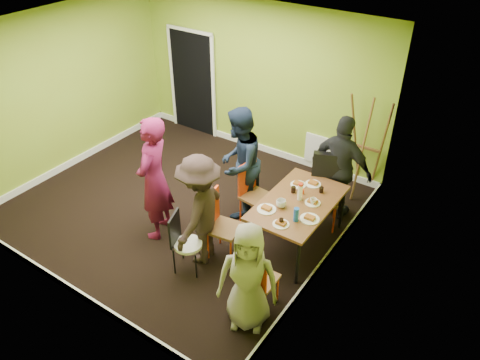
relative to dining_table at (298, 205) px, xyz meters
The scene contains 28 objects.
ground 2.08m from the dining_table, behind, with size 5.00×5.00×0.00m, color black.
room_walls 2.00m from the dining_table, behind, with size 5.04×4.54×2.82m.
dining_table is the anchor object (origin of this frame).
chair_left_far 0.84m from the dining_table, behind, with size 0.46×0.46×1.00m.
chair_left_near 1.11m from the dining_table, 135.59° to the right, with size 0.47×0.47×1.01m.
chair_back_end 0.80m from the dining_table, 86.43° to the left, with size 0.60×0.65×1.09m.
chair_front_end 1.35m from the dining_table, 82.21° to the right, with size 0.39×0.39×0.91m.
chair_bentwood 1.64m from the dining_table, 128.44° to the right, with size 0.44×0.43×0.87m.
easel 1.83m from the dining_table, 82.00° to the left, with size 0.69×0.65×1.72m.
plate_near_left 0.40m from the dining_table, 118.41° to the left, with size 0.22×0.22×0.01m, color white.
plate_near_right 0.49m from the dining_table, 123.26° to the right, with size 0.26×0.26×0.01m, color white.
plate_far_back 0.49m from the dining_table, 92.48° to the left, with size 0.23×0.23×0.01m, color white.
plate_far_front 0.57m from the dining_table, 84.76° to the right, with size 0.22×0.22×0.01m, color white.
plate_wall_back 0.20m from the dining_table, 22.68° to the left, with size 0.21×0.21×0.01m, color white.
plate_wall_front 0.41m from the dining_table, 40.84° to the right, with size 0.26×0.26×0.01m, color white.
thermos 0.18m from the dining_table, 100.39° to the left, with size 0.07×0.07×0.23m, color white.
blue_bottle 0.45m from the dining_table, 66.50° to the right, with size 0.07×0.07×0.20m, color blue.
orange_bottle 0.22m from the dining_table, 100.65° to the left, with size 0.03×0.03×0.07m, color #F04516.
glass_mid 0.25m from the dining_table, 136.40° to the left, with size 0.07×0.07×0.09m, color black.
glass_back 0.42m from the dining_table, 66.20° to the left, with size 0.06×0.06×0.09m, color black.
glass_front 0.57m from the dining_table, 84.93° to the right, with size 0.06×0.06×0.08m, color black.
cup_a 0.30m from the dining_table, 119.85° to the right, with size 0.14×0.14×0.11m, color white.
cup_b 0.23m from the dining_table, 16.93° to the left, with size 0.09×0.09×0.09m, color white.
person_standing 2.03m from the dining_table, 153.58° to the right, with size 0.68×0.45×1.88m, color maroon.
person_left_far 1.14m from the dining_table, behind, with size 0.86×0.67×1.76m, color #142034.
person_left_near 1.36m from the dining_table, 133.92° to the right, with size 1.05×0.60×1.62m, color black.
person_back_end 1.01m from the dining_table, 79.35° to the left, with size 0.98×0.41×1.68m, color black.
person_front_end 1.57m from the dining_table, 82.76° to the right, with size 0.70×0.46×1.44m, color gray.
Camera 1 is at (4.18, -4.52, 4.54)m, focal length 35.00 mm.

